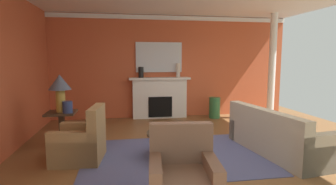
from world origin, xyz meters
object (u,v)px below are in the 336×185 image
Objects in this scene: sofa at (277,137)px; vase_mantel_right at (178,70)px; coffee_table at (174,138)px; table_lamp at (60,86)px; side_table at (62,126)px; vase_mantel_left at (141,72)px; armchair_facing_fireplace at (183,181)px; fireplace at (160,99)px; armchair_near_window at (81,143)px; vase_tall_corner at (215,108)px; mantel_mirror at (159,57)px; vase_on_side_table at (68,107)px.

sofa is 5.30× the size of vase_mantel_right.
coffee_table is 1.33× the size of table_lamp.
coffee_table is at bearing -24.42° from side_table.
vase_mantel_right is 1.10m from vase_mantel_left.
table_lamp is at bearing 126.32° from armchair_facing_fireplace.
vase_mantel_right reaches higher than side_table.
armchair_facing_fireplace is at bearing -53.68° from side_table.
fireplace is 1.89× the size of armchair_near_window.
fireplace is 4.91m from armchair_facing_fireplace.
vase_tall_corner is (3.93, 1.98, -0.09)m from side_table.
coffee_table is (-1.93, 0.15, 0.04)m from sofa.
side_table is 3.00m from vase_mantel_left.
vase_mantel_right reaches higher than armchair_near_window.
vase_on_side_table is (-2.16, -2.52, -0.99)m from mantel_mirror.
vase_on_side_table is at bearing 125.38° from armchair_facing_fireplace.
sofa is at bearing -63.63° from mantel_mirror.
table_lamp is at bearing 155.58° from coffee_table.
vase_mantel_left reaches higher than coffee_table.
vase_mantel_right is at bearing 37.96° from table_lamp.
mantel_mirror is 3.62m from side_table.
armchair_near_window is (-1.81, -3.17, -0.27)m from fireplace.
side_table is 0.82m from table_lamp.
sofa is 9.54× the size of vase_on_side_table.
table_lamp reaches higher than armchair_near_window.
vase_mantel_right is (2.86, 2.23, 1.02)m from side_table.
vase_mantel_left is (-0.55, -0.17, -0.43)m from mantel_mirror.
armchair_near_window is at bearing 129.58° from armchair_facing_fireplace.
vase_mantel_left is at bearing -174.85° from fireplace.
table_lamp is at bearing 119.21° from armchair_near_window.
side_table is (-4.06, 1.12, 0.10)m from sofa.
table_lamp is at bearing -142.04° from vase_mantel_right.
fireplace is 5.73× the size of vase_mantel_left.
armchair_near_window is at bearing -140.05° from vase_tall_corner.
mantel_mirror is 1.96× the size of side_table.
vase_tall_corner is (3.93, 1.98, -0.91)m from table_lamp.
mantel_mirror is 3.38m from table_lamp.
vase_on_side_table is (-2.16, -2.40, 0.24)m from fireplace.
sofa reaches higher than coffee_table.
armchair_facing_fireplace is 2.29× the size of vase_mantel_right.
sofa is 2.61m from armchair_facing_fireplace.
armchair_facing_fireplace is (1.42, -1.71, 0.00)m from armchair_near_window.
fireplace is 1.01m from vase_mantel_right.
side_table is at bearing -142.04° from vase_mantel_right.
side_table is at bearing -128.28° from vase_mantel_left.
armchair_facing_fireplace is 3.36m from table_lamp.
mantel_mirror reaches higher than armchair_near_window.
vase_on_side_table is at bearing -131.99° from fireplace.
armchair_facing_fireplace is at bearing -50.42° from armchair_near_window.
mantel_mirror is at bearing 49.40° from vase_on_side_table.
side_table is (-2.31, -2.28, -0.17)m from fireplace.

